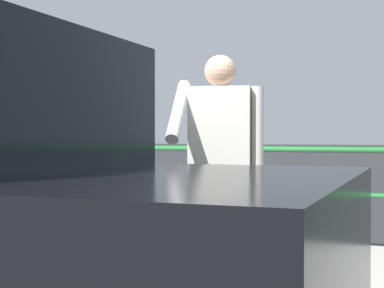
% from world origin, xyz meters
% --- Properties ---
extents(sidewalk_curb, '(36.00, 2.89, 0.15)m').
position_xyz_m(sidewalk_curb, '(0.00, 1.45, 0.07)').
color(sidewalk_curb, '#ADA8A0').
rests_on(sidewalk_curb, ground).
extents(parking_meter, '(0.16, 0.17, 1.49)m').
position_xyz_m(parking_meter, '(-0.06, 0.42, 1.19)').
color(parking_meter, slate).
rests_on(parking_meter, sidewalk_curb).
extents(pedestrian_at_meter, '(0.62, 0.66, 1.71)m').
position_xyz_m(pedestrian_at_meter, '(0.59, 0.63, 1.13)').
color(pedestrian_at_meter, black).
rests_on(pedestrian_at_meter, sidewalk_curb).
extents(background_railing, '(24.06, 0.06, 1.02)m').
position_xyz_m(background_railing, '(0.00, 2.60, 0.89)').
color(background_railing, '#1E602D').
rests_on(background_railing, sidewalk_curb).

